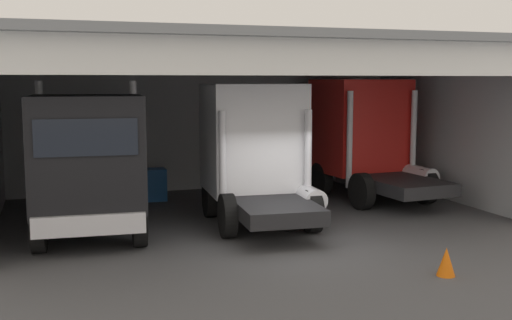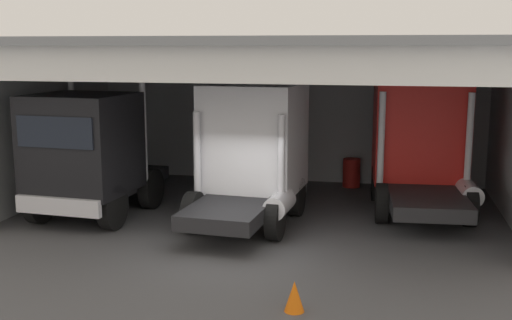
# 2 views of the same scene
# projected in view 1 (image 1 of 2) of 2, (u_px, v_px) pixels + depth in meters

# --- Properties ---
(ground_plane) EXTENTS (80.00, 80.00, 0.00)m
(ground_plane) POSITION_uv_depth(u_px,v_px,m) (295.00, 246.00, 14.16)
(ground_plane) COLOR #4C4C4F
(ground_plane) RESTS_ON ground
(workshop_shed) EXTENTS (14.11, 8.89, 4.85)m
(workshop_shed) POSITION_uv_depth(u_px,v_px,m) (235.00, 93.00, 18.25)
(workshop_shed) COLOR #ADB2B7
(workshop_shed) RESTS_ON ground
(truck_black_yard_outside) EXTENTS (2.72, 4.85, 3.73)m
(truck_black_yard_outside) POSITION_uv_depth(u_px,v_px,m) (88.00, 164.00, 14.34)
(truck_black_yard_outside) COLOR black
(truck_black_yard_outside) RESTS_ON ground
(truck_white_right_bay) EXTENTS (2.69, 5.08, 3.65)m
(truck_white_right_bay) POSITION_uv_depth(u_px,v_px,m) (255.00, 149.00, 16.45)
(truck_white_right_bay) COLOR white
(truck_white_right_bay) RESTS_ON ground
(truck_red_center_right_bay) EXTENTS (2.95, 5.25, 3.77)m
(truck_red_center_right_bay) POSITION_uv_depth(u_px,v_px,m) (365.00, 136.00, 19.89)
(truck_red_center_right_bay) COLOR red
(truck_red_center_right_bay) RESTS_ON ground
(oil_drum) EXTENTS (0.58, 0.58, 0.95)m
(oil_drum) POSITION_uv_depth(u_px,v_px,m) (277.00, 174.00, 21.76)
(oil_drum) COLOR #B21E19
(oil_drum) RESTS_ON ground
(tool_cart) EXTENTS (0.90, 0.60, 1.00)m
(tool_cart) POSITION_uv_depth(u_px,v_px,m) (151.00, 185.00, 19.43)
(tool_cart) COLOR #1E59A5
(tool_cart) RESTS_ON ground
(traffic_cone) EXTENTS (0.36, 0.36, 0.56)m
(traffic_cone) POSITION_uv_depth(u_px,v_px,m) (446.00, 262.00, 11.94)
(traffic_cone) COLOR orange
(traffic_cone) RESTS_ON ground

